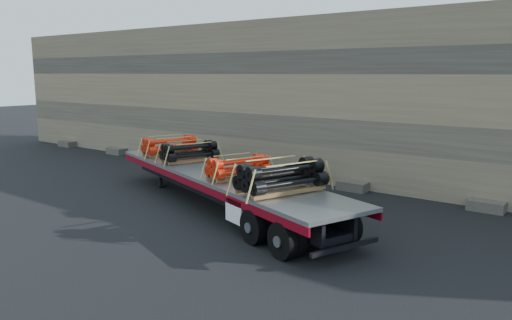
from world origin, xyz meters
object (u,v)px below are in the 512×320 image
(trailer, at_px, (221,190))
(bundle_midrear, at_px, (238,168))
(bundle_front, at_px, (170,146))
(bundle_midfront, at_px, (190,152))
(bundle_rear, at_px, (281,177))

(trailer, relative_size, bundle_midrear, 6.41)
(bundle_front, bearing_deg, bundle_midfront, 0.00)
(bundle_front, bearing_deg, trailer, 0.00)
(bundle_front, relative_size, bundle_midrear, 1.07)
(trailer, relative_size, bundle_front, 5.98)
(bundle_front, bearing_deg, bundle_midrear, 0.00)
(bundle_midfront, relative_size, bundle_midrear, 1.05)
(bundle_rear, bearing_deg, trailer, 180.00)
(trailer, height_order, bundle_rear, bundle_rear)
(bundle_midrear, bearing_deg, bundle_rear, -0.00)
(bundle_front, relative_size, bundle_rear, 0.85)
(bundle_front, xyz_separation_m, bundle_midrear, (5.20, -1.86, -0.03))
(trailer, distance_m, bundle_rear, 3.75)
(bundle_midrear, relative_size, bundle_rear, 0.79)
(trailer, relative_size, bundle_rear, 5.06)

